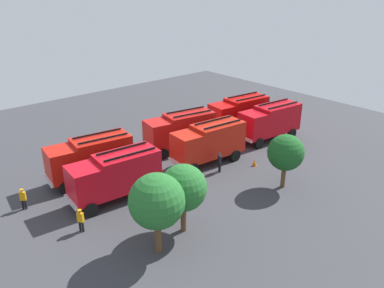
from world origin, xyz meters
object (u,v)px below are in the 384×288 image
object	(u,v)px
fire_truck_0	(239,112)
fire_truck_5	(115,174)
firefighter_0	(229,115)
fire_truck_4	(209,141)
tree_2	(157,201)
firefighter_1	(130,142)
firefighter_4	(220,161)
firefighter_3	(81,219)
tree_1	(183,188)
traffic_cone_1	(134,164)
traffic_cone_0	(255,163)
tree_0	(286,153)
fire_truck_3	(270,120)
firefighter_2	(23,198)
fire_truck_2	(90,157)
fire_truck_1	(180,129)

from	to	relation	value
fire_truck_0	fire_truck_5	distance (m)	19.00
fire_truck_5	firefighter_0	bearing A→B (deg)	-155.98
fire_truck_4	tree_2	bearing A→B (deg)	38.48
fire_truck_4	firefighter_1	bearing A→B (deg)	-54.91
firefighter_4	tree_2	xyz separation A→B (m)	(10.81, 5.40, 2.62)
firefighter_3	tree_1	size ratio (longest dim) A/B	0.35
fire_truck_5	traffic_cone_1	size ratio (longest dim) A/B	11.39
firefighter_4	traffic_cone_1	xyz separation A→B (m)	(5.36, -5.78, -0.69)
traffic_cone_0	tree_1	bearing A→B (deg)	16.76
fire_truck_0	tree_0	xyz separation A→B (m)	(7.11, 11.56, 0.95)
fire_truck_3	tree_2	distance (m)	21.67
firefighter_2	tree_2	xyz separation A→B (m)	(-4.65, 10.60, 2.69)
firefighter_3	tree_0	size ratio (longest dim) A/B	0.37
fire_truck_2	firefighter_1	xyz separation A→B (m)	(-5.83, -2.99, -1.16)
firefighter_0	firefighter_2	distance (m)	25.62
firefighter_1	traffic_cone_0	size ratio (longest dim) A/B	2.94
firefighter_0	firefighter_3	world-z (taller)	firefighter_0
fire_truck_1	firefighter_1	world-z (taller)	fire_truck_1
fire_truck_1	traffic_cone_1	world-z (taller)	fire_truck_1
firefighter_2	tree_1	size ratio (longest dim) A/B	0.34
fire_truck_1	firefighter_2	size ratio (longest dim) A/B	4.47
fire_truck_2	tree_0	world-z (taller)	tree_0
fire_truck_1	fire_truck_4	size ratio (longest dim) A/B	1.02
fire_truck_1	tree_1	distance (m)	14.04
firefighter_4	tree_0	xyz separation A→B (m)	(-2.00, 5.43, 2.09)
fire_truck_2	fire_truck_4	xyz separation A→B (m)	(-9.90, 4.10, 0.00)
fire_truck_3	firefighter_1	distance (m)	14.86
tree_0	fire_truck_0	bearing A→B (deg)	-121.59
tree_1	tree_2	bearing A→B (deg)	14.29
fire_truck_2	traffic_cone_0	xyz separation A→B (m)	(-12.63, 7.43, -1.85)
fire_truck_0	fire_truck_3	xyz separation A→B (m)	(-0.39, 4.10, 0.00)
fire_truck_0	firefighter_3	bearing A→B (deg)	22.09
tree_2	traffic_cone_1	xyz separation A→B (m)	(-5.44, -11.19, -3.31)
fire_truck_5	tree_2	world-z (taller)	tree_2
fire_truck_4	firefighter_3	size ratio (longest dim) A/B	4.35
fire_truck_2	tree_0	size ratio (longest dim) A/B	1.62
fire_truck_0	firefighter_0	xyz separation A→B (m)	(-0.84, -2.39, -1.12)
fire_truck_4	traffic_cone_1	xyz separation A→B (m)	(5.93, -3.74, -1.83)
firefighter_0	firefighter_2	world-z (taller)	firefighter_0
traffic_cone_0	fire_truck_5	bearing A→B (deg)	-14.20
tree_1	tree_2	xyz separation A→B (m)	(2.63, 0.67, 0.32)
fire_truck_1	traffic_cone_0	distance (m)	8.19
fire_truck_3	fire_truck_5	size ratio (longest dim) A/B	1.00
firefighter_4	traffic_cone_0	distance (m)	3.61
traffic_cone_1	fire_truck_5	bearing A→B (deg)	43.45
firefighter_2	firefighter_4	xyz separation A→B (m)	(-15.46, 5.20, 0.07)
firefighter_0	firefighter_1	bearing A→B (deg)	150.10
tree_1	traffic_cone_1	world-z (taller)	tree_1
fire_truck_2	tree_0	xyz separation A→B (m)	(-11.33, 11.58, 0.95)
fire_truck_5	traffic_cone_1	xyz separation A→B (m)	(-4.06, -3.84, -1.83)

